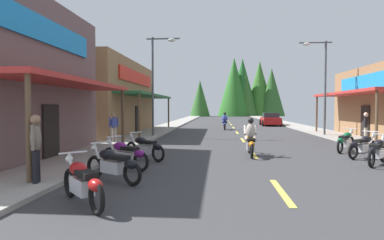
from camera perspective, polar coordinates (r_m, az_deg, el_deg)
The scene contains 21 objects.
ground at distance 28.81m, azimuth 7.71°, elevation -1.80°, with size 10.82×88.06×0.10m, color #38383A.
sidewalk_left at distance 29.21m, azimuth -5.33°, elevation -1.52°, with size 2.37×88.06×0.12m, color #9E9991.
sidewalk_right at distance 29.87m, azimuth 20.46°, elevation -1.57°, with size 2.37×88.06×0.12m, color #9E9991.
centerline_dashes at distance 31.37m, azimuth 7.47°, elevation -1.36°, with size 0.16×62.42×0.01m.
storefront_left_far at distance 26.20m, azimuth -18.69°, elevation 3.79°, with size 10.10×12.80×5.46m.
streetlamp_left at distance 21.15m, azimuth -6.23°, elevation 8.45°, with size 2.19×0.30×6.59m.
streetlamp_right at distance 23.55m, azimuth 22.15°, elevation 7.57°, with size 2.19×0.30×6.52m.
motorcycle_parked_right_3 at distance 12.72m, azimuth 30.43°, elevation -4.80°, with size 1.41×1.73×1.04m.
motorcycle_parked_right_4 at distance 14.20m, azimuth 28.48°, elevation -4.05°, with size 1.73×1.42×1.04m.
motorcycle_parked_right_5 at distance 15.72m, azimuth 25.97°, elevation -3.42°, with size 1.41×1.74×1.04m.
motorcycle_parked_left_0 at distance 6.85m, azimuth -19.16°, elevation -10.47°, with size 1.55×1.62×1.04m.
motorcycle_parked_left_1 at distance 8.72m, azimuth -14.01°, elevation -7.67°, with size 1.88×1.19×1.04m.
motorcycle_parked_left_2 at distance 10.47m, azimuth -11.96°, elevation -5.99°, with size 1.88×1.21×1.04m.
motorcycle_parked_left_3 at distance 12.12m, azimuth -8.52°, elevation -4.84°, with size 1.81×1.31×1.04m.
rider_cruising_lead at distance 13.17m, azimuth 10.51°, elevation -3.56°, with size 0.60×2.14×1.57m.
rider_cruising_trailing at distance 28.40m, azimuth 5.93°, elevation -0.42°, with size 0.60×2.14×1.57m.
pedestrian_browsing at distance 17.96m, azimuth -13.94°, elevation -0.99°, with size 0.43×0.45×1.69m.
pedestrian_waiting at distance 8.73m, azimuth -26.34°, elevation -4.04°, with size 0.35×0.55×1.81m.
pedestrian_strolling at distance 19.89m, azimuth 28.85°, elevation -0.86°, with size 0.41×0.50×1.71m.
parked_car_curbside at distance 35.66m, azimuth 13.95°, elevation 0.12°, with size 2.20×4.37×1.40m.
treeline_backdrop at distance 74.97m, azimuth 9.79°, elevation 5.45°, with size 21.84×11.74×13.42m.
Camera 1 is at (-1.48, 0.33, 1.99)m, focal length 29.58 mm.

